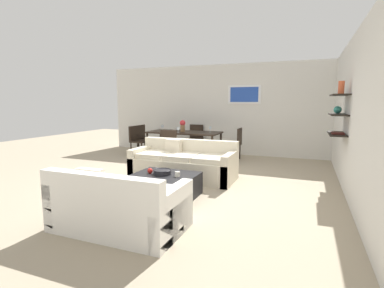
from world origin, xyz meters
The scene contains 19 objects.
ground_plane centered at (0.00, 0.00, 0.00)m, with size 18.00×18.00×0.00m, color tan.
back_wall_unit centered at (0.30, 3.53, 1.36)m, with size 8.40×0.09×2.70m.
right_wall_shelf_unit centered at (3.03, 0.60, 1.35)m, with size 0.34×8.20×2.70m.
sofa_beige centered at (0.00, 0.34, 0.29)m, with size 2.13×0.90×0.78m.
loveseat_white centered at (0.23, -2.24, 0.29)m, with size 1.59×0.90×0.78m.
coffee_table centered at (0.19, -0.93, 0.19)m, with size 1.05×0.91×0.38m.
decorative_bowl centered at (0.15, -0.89, 0.42)m, with size 0.30×0.30×0.08m.
candle_jar centered at (0.44, -0.94, 0.42)m, with size 0.08×0.08×0.08m, color silver.
apple_on_coffee_table centered at (-0.08, -0.91, 0.42)m, with size 0.09×0.09×0.09m, color red.
dining_table centered at (-0.88, 2.41, 0.69)m, with size 2.05×0.93×0.75m.
dining_chair_left_far centered at (-2.31, 2.61, 0.50)m, with size 0.44×0.44×0.88m.
dining_chair_foot centered at (-0.88, 1.53, 0.50)m, with size 0.44×0.44×0.88m.
dining_chair_head centered at (-0.88, 3.28, 0.50)m, with size 0.44×0.44×0.88m.
dining_chair_left_near centered at (-2.31, 2.20, 0.50)m, with size 0.44×0.44×0.88m.
dining_chair_right_far centered at (0.55, 2.61, 0.50)m, with size 0.44×0.44×0.88m.
wine_glass_left_far centered at (-1.62, 2.52, 0.87)m, with size 0.07×0.07×0.17m.
wine_glass_foot centered at (-0.88, 2.00, 0.86)m, with size 0.07×0.07×0.16m.
wine_glass_right_far centered at (-0.14, 2.52, 0.87)m, with size 0.06×0.06×0.17m.
centerpiece_vase centered at (-0.92, 2.41, 0.93)m, with size 0.16×0.16×0.33m.
Camera 1 is at (2.35, -5.08, 1.57)m, focal length 27.09 mm.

